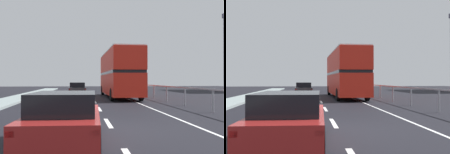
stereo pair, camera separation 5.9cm
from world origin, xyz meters
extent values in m
cube|color=black|center=(0.00, 0.00, -0.05)|extent=(74.86, 120.00, 0.10)
cube|color=silver|center=(0.00, 1.27, 0.00)|extent=(0.16, 2.16, 0.01)
cube|color=silver|center=(0.00, 6.00, 0.00)|extent=(0.16, 2.16, 0.01)
cube|color=silver|center=(0.00, 10.73, 0.00)|extent=(0.16, 2.16, 0.01)
cube|color=silver|center=(0.00, 15.47, 0.00)|extent=(0.16, 2.16, 0.01)
cube|color=silver|center=(0.00, 20.20, 0.00)|extent=(0.16, 2.16, 0.01)
cube|color=silver|center=(0.00, 24.93, 0.00)|extent=(0.16, 2.16, 0.01)
cube|color=silver|center=(0.00, 29.66, 0.00)|extent=(0.16, 2.16, 0.01)
cube|color=silver|center=(3.03, 9.00, 0.00)|extent=(0.12, 46.00, 0.01)
cube|color=gray|center=(5.59, 9.00, 1.16)|extent=(0.08, 42.00, 0.08)
cylinder|color=gray|center=(5.59, 3.75, 0.58)|extent=(0.10, 0.10, 1.16)
cylinder|color=gray|center=(5.59, 7.25, 0.58)|extent=(0.10, 0.10, 1.16)
cylinder|color=gray|center=(5.59, 10.75, 0.58)|extent=(0.10, 0.10, 1.16)
cylinder|color=gray|center=(5.59, 14.25, 0.58)|extent=(0.10, 0.10, 1.16)
cylinder|color=gray|center=(5.59, 17.75, 0.58)|extent=(0.10, 0.10, 1.16)
cylinder|color=gray|center=(5.59, 21.25, 0.58)|extent=(0.10, 0.10, 1.16)
cylinder|color=gray|center=(5.59, 24.75, 0.58)|extent=(0.10, 0.10, 1.16)
cylinder|color=gray|center=(5.59, 28.25, 0.58)|extent=(0.10, 0.10, 1.16)
cube|color=red|center=(2.50, 15.38, 1.27)|extent=(2.64, 11.06, 1.83)
cube|color=black|center=(2.50, 15.38, 2.30)|extent=(2.65, 10.61, 0.24)
cube|color=red|center=(2.50, 15.38, 3.32)|extent=(2.64, 11.06, 1.79)
cube|color=silver|center=(2.50, 15.38, 4.26)|extent=(2.58, 10.83, 0.10)
cube|color=black|center=(2.45, 20.88, 1.36)|extent=(2.28, 0.06, 1.28)
cube|color=yellow|center=(2.45, 20.88, 3.77)|extent=(1.52, 0.05, 0.28)
cylinder|color=black|center=(1.30, 19.49, 0.50)|extent=(0.29, 1.00, 1.00)
cylinder|color=black|center=(3.64, 19.51, 0.50)|extent=(0.29, 1.00, 1.00)
cylinder|color=black|center=(1.37, 11.45, 0.50)|extent=(0.29, 1.00, 1.00)
cylinder|color=black|center=(3.71, 11.48, 0.50)|extent=(0.29, 1.00, 1.00)
cube|color=maroon|center=(-1.44, -1.50, 0.48)|extent=(1.99, 4.19, 0.60)
cube|color=black|center=(-1.45, -1.70, 1.05)|extent=(1.69, 2.33, 0.54)
cube|color=red|center=(-2.34, -3.48, 0.63)|extent=(0.16, 0.07, 0.12)
cube|color=red|center=(-0.75, -3.55, 0.63)|extent=(0.16, 0.07, 0.12)
cylinder|color=black|center=(-2.19, -0.11, 0.32)|extent=(0.23, 0.65, 0.64)
cylinder|color=black|center=(-0.56, -0.19, 0.32)|extent=(0.23, 0.65, 0.64)
cylinder|color=black|center=(-2.32, -2.81, 0.32)|extent=(0.23, 0.65, 0.64)
cylinder|color=black|center=(-0.69, -2.89, 0.32)|extent=(0.23, 0.65, 0.64)
cube|color=#45464A|center=(-1.50, 20.15, 0.52)|extent=(1.97, 4.08, 0.67)
cube|color=black|center=(-1.50, 19.95, 1.12)|extent=(1.68, 2.27, 0.53)
cube|color=red|center=(-2.23, 18.14, 0.68)|extent=(0.16, 0.07, 0.12)
cube|color=red|center=(-0.62, 18.21, 0.68)|extent=(0.16, 0.07, 0.12)
cylinder|color=black|center=(-2.38, 21.42, 0.32)|extent=(0.23, 0.65, 0.64)
cylinder|color=black|center=(-0.73, 21.49, 0.32)|extent=(0.23, 0.65, 0.64)
cylinder|color=black|center=(-2.28, 18.81, 0.32)|extent=(0.23, 0.65, 0.64)
cylinder|color=black|center=(-0.63, 18.88, 0.32)|extent=(0.23, 0.65, 0.64)
camera|label=1|loc=(-1.01, -8.41, 1.64)|focal=40.86mm
camera|label=2|loc=(-0.95, -8.42, 1.64)|focal=40.86mm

